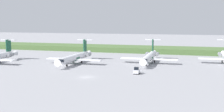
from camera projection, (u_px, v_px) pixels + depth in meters
ground_plane at (113, 63)px, 109.74m from camera, size 500.00×500.00×0.00m
grass_berm at (134, 49)px, 150.98m from camera, size 320.00×20.00×2.72m
regional_jet_third at (75, 57)px, 107.84m from camera, size 22.81×31.00×9.00m
regional_jet_fourth at (149, 57)px, 108.97m from camera, size 22.81×31.00×9.00m
baggage_tug at (137, 71)px, 86.27m from camera, size 1.72×3.20×2.30m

